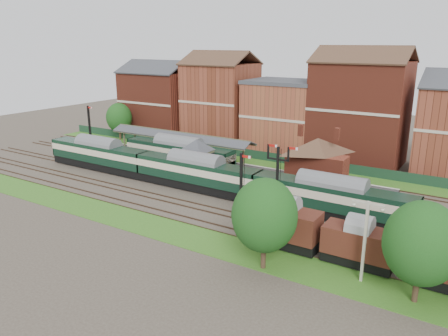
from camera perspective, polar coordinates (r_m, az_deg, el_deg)
The scene contains 21 objects.
ground at distance 57.55m, azimuth -2.96°, elevation -3.01°, with size 160.00×160.00×0.00m, color #473D33.
grass_back at distance 70.62m, azimuth 4.50°, elevation 0.65°, with size 90.00×4.50×0.06m, color #2D6619.
grass_front at distance 48.89m, azimuth -11.11°, elevation -6.85°, with size 90.00×5.00×0.06m, color #2D6619.
fence at distance 72.15m, azimuth 5.26°, elevation 1.56°, with size 90.00×0.12×1.50m, color #193823.
platform at distance 67.77m, azimuth -1.70°, elevation 0.43°, with size 55.00×3.40×1.00m, color #2D2D2D.
signal_box at distance 60.81m, azimuth -3.56°, elevation 1.19°, with size 5.40×5.40×6.00m.
brick_hut at distance 57.26m, azimuth 3.00°, elevation -1.85°, with size 3.20×2.64×2.94m.
station_building at distance 59.41m, azimuth 12.03°, elevation 1.26°, with size 8.10×8.10×5.90m.
canopy at distance 70.22m, azimuth -5.82°, elevation 4.35°, with size 26.00×3.89×4.08m.
semaphore_bracket at distance 48.29m, azimuth 7.01°, elevation -1.13°, with size 3.60×0.25×8.18m.
semaphore_platform_end at distance 82.01m, azimuth -17.16°, elevation 5.13°, with size 1.23×0.25×8.00m.
semaphore_siding at distance 45.51m, azimuth 2.26°, elevation -2.74°, with size 1.23×0.25×8.00m.
yard_lamp at distance 36.86m, azimuth 17.95°, elevation -8.56°, with size 2.60×0.22×7.00m.
town_backdrop at distance 77.14m, azimuth 7.65°, elevation 7.19°, with size 69.00×10.00×16.00m.
dmu_train at distance 57.24m, azimuth -3.66°, elevation -0.55°, with size 54.62×2.87×4.20m.
platform_railcar at distance 66.82m, azimuth -5.92°, elevation 1.90°, with size 18.61×2.93×4.29m.
goods_van_a at distance 42.03m, azimuth 7.95°, elevation -7.31°, with size 6.62×2.87×4.02m.
goods_van_b at distance 40.09m, azimuth 17.14°, elevation -9.43°, with size 6.02×2.61×3.65m.
tree_near at distance 35.20m, azimuth 24.45°, elevation -8.97°, with size 5.56×5.56×8.04m.
tree_far at distance 36.88m, azimuth 5.31°, elevation -6.19°, with size 5.58×5.58×8.14m.
tree_back at distance 89.07m, azimuth -13.55°, elevation 6.41°, with size 5.02×5.02×7.34m.
Camera 1 is at (31.38, -44.37, 18.95)m, focal length 35.00 mm.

